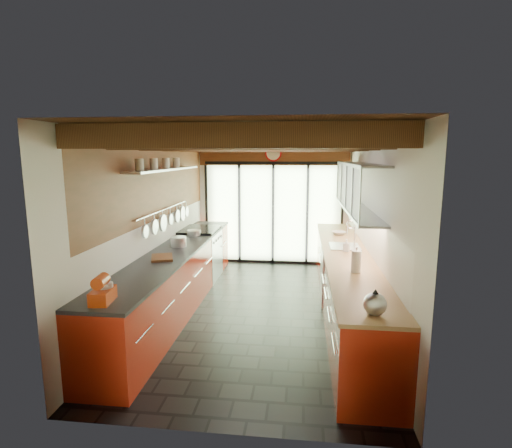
% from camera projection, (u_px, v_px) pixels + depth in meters
% --- Properties ---
extents(ground, '(5.50, 5.50, 0.00)m').
position_uv_depth(ground, '(259.00, 310.00, 6.05)').
color(ground, black).
rests_on(ground, ground).
extents(room_shell, '(5.50, 5.50, 5.50)m').
position_uv_depth(room_shell, '(260.00, 201.00, 5.76)').
color(room_shell, silver).
rests_on(room_shell, ground).
extents(ceiling_beams, '(3.14, 5.06, 4.90)m').
position_uv_depth(ceiling_beams, '(262.00, 145.00, 6.00)').
color(ceiling_beams, '#593316').
rests_on(ceiling_beams, ground).
extents(glass_door, '(2.95, 0.10, 2.90)m').
position_uv_depth(glass_door, '(273.00, 186.00, 8.40)').
color(glass_door, '#C6EAAD').
rests_on(glass_door, ground).
extents(left_counter, '(0.68, 5.00, 0.92)m').
position_uv_depth(left_counter, '(177.00, 278.00, 6.11)').
color(left_counter, '#AB2511').
rests_on(left_counter, ground).
extents(range_stove, '(0.66, 0.90, 0.97)m').
position_uv_depth(range_stove, '(201.00, 254.00, 7.53)').
color(range_stove, silver).
rests_on(range_stove, ground).
extents(right_counter, '(0.68, 5.00, 0.92)m').
position_uv_depth(right_counter, '(346.00, 284.00, 5.82)').
color(right_counter, '#AB2511').
rests_on(right_counter, ground).
extents(sink_assembly, '(0.45, 0.52, 0.43)m').
position_uv_depth(sink_assembly, '(345.00, 244.00, 6.13)').
color(sink_assembly, silver).
rests_on(sink_assembly, right_counter).
extents(upper_cabinets_right, '(0.34, 3.00, 3.00)m').
position_uv_depth(upper_cabinets_right, '(358.00, 187.00, 5.86)').
color(upper_cabinets_right, silver).
rests_on(upper_cabinets_right, ground).
extents(left_wall_fixtures, '(0.28, 2.60, 0.96)m').
position_uv_depth(left_wall_fixtures, '(168.00, 190.00, 6.19)').
color(left_wall_fixtures, silver).
rests_on(left_wall_fixtures, ground).
extents(stand_mixer, '(0.21, 0.32, 0.28)m').
position_uv_depth(stand_mixer, '(103.00, 291.00, 3.82)').
color(stand_mixer, '#C73A0F').
rests_on(stand_mixer, left_counter).
extents(pot_large, '(0.31, 0.31, 0.15)m').
position_uv_depth(pot_large, '(179.00, 242.00, 6.14)').
color(pot_large, silver).
rests_on(pot_large, left_counter).
extents(pot_small, '(0.30, 0.30, 0.09)m').
position_uv_depth(pot_small, '(194.00, 233.00, 7.01)').
color(pot_small, silver).
rests_on(pot_small, left_counter).
extents(cutting_board, '(0.39, 0.46, 0.03)m').
position_uv_depth(cutting_board, '(162.00, 258.00, 5.43)').
color(cutting_board, brown).
rests_on(cutting_board, left_counter).
extents(kettle, '(0.21, 0.26, 0.24)m').
position_uv_depth(kettle, '(375.00, 303.00, 3.52)').
color(kettle, silver).
rests_on(kettle, right_counter).
extents(paper_towel, '(0.13, 0.13, 0.32)m').
position_uv_depth(paper_towel, '(356.00, 262.00, 4.78)').
color(paper_towel, white).
rests_on(paper_towel, right_counter).
extents(soap_bottle, '(0.11, 0.11, 0.19)m').
position_uv_depth(soap_bottle, '(347.00, 245.00, 5.83)').
color(soap_bottle, silver).
rests_on(soap_bottle, right_counter).
extents(bowl, '(0.30, 0.30, 0.06)m').
position_uv_depth(bowl, '(339.00, 233.00, 7.08)').
color(bowl, silver).
rests_on(bowl, right_counter).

